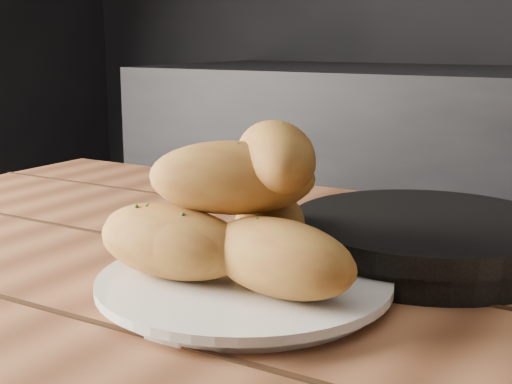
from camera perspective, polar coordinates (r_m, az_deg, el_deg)
name	(u,v)px	position (r m, az deg, el deg)	size (l,w,h in m)	color
plate	(244,286)	(0.63, -0.94, -7.50)	(0.26, 0.26, 0.02)	silver
bread_rolls	(231,218)	(0.62, -2.05, -2.07)	(0.26, 0.20, 0.13)	#A87A2E
skillet	(427,239)	(0.74, 13.54, -3.66)	(0.39, 0.27, 0.05)	black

